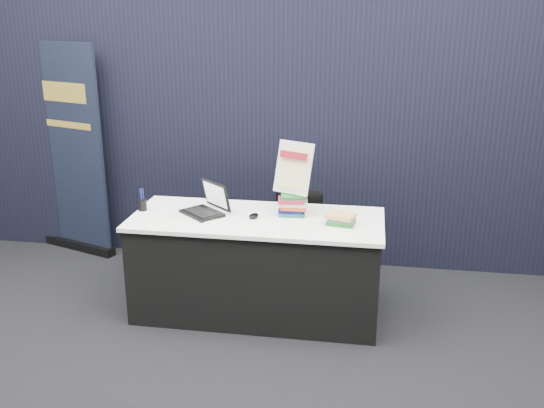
{
  "coord_description": "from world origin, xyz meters",
  "views": [
    {
      "loc": [
        0.77,
        -3.45,
        2.19
      ],
      "look_at": [
        0.11,
        0.55,
        0.86
      ],
      "focal_mm": 40.0,
      "sensor_mm": 36.0,
      "label": 1
    }
  ],
  "objects_px": {
    "laptop": "(203,206)",
    "pullup_banner": "(71,162)",
    "book_stack_tall": "(293,205)",
    "stacking_chair": "(297,238)",
    "display_table": "(257,265)",
    "book_stack_short": "(342,219)",
    "info_sign": "(294,169)"
  },
  "relations": [
    {
      "from": "display_table",
      "to": "book_stack_tall",
      "type": "relative_size",
      "value": 8.98
    },
    {
      "from": "laptop",
      "to": "pullup_banner",
      "type": "relative_size",
      "value": 0.21
    },
    {
      "from": "laptop",
      "to": "info_sign",
      "type": "distance_m",
      "value": 0.71
    },
    {
      "from": "book_stack_short",
      "to": "info_sign",
      "type": "bearing_deg",
      "value": 153.71
    },
    {
      "from": "book_stack_short",
      "to": "pullup_banner",
      "type": "distance_m",
      "value": 2.68
    },
    {
      "from": "laptop",
      "to": "book_stack_short",
      "type": "height_order",
      "value": "laptop"
    },
    {
      "from": "info_sign",
      "to": "pullup_banner",
      "type": "xyz_separation_m",
      "value": [
        -2.13,
        0.82,
        -0.25
      ]
    },
    {
      "from": "pullup_banner",
      "to": "stacking_chair",
      "type": "height_order",
      "value": "pullup_banner"
    },
    {
      "from": "display_table",
      "to": "book_stack_tall",
      "type": "height_order",
      "value": "book_stack_tall"
    },
    {
      "from": "info_sign",
      "to": "stacking_chair",
      "type": "xyz_separation_m",
      "value": [
        -0.0,
        0.27,
        -0.63
      ]
    },
    {
      "from": "laptop",
      "to": "stacking_chair",
      "type": "relative_size",
      "value": 0.49
    },
    {
      "from": "book_stack_short",
      "to": "book_stack_tall",
      "type": "bearing_deg",
      "value": 157.71
    },
    {
      "from": "book_stack_short",
      "to": "pullup_banner",
      "type": "bearing_deg",
      "value": 158.21
    },
    {
      "from": "laptop",
      "to": "pullup_banner",
      "type": "distance_m",
      "value": 1.74
    },
    {
      "from": "laptop",
      "to": "book_stack_tall",
      "type": "bearing_deg",
      "value": 46.96
    },
    {
      "from": "book_stack_tall",
      "to": "stacking_chair",
      "type": "bearing_deg",
      "value": 90.73
    },
    {
      "from": "book_stack_tall",
      "to": "book_stack_short",
      "type": "height_order",
      "value": "book_stack_tall"
    },
    {
      "from": "laptop",
      "to": "stacking_chair",
      "type": "xyz_separation_m",
      "value": [
        0.64,
        0.37,
        -0.35
      ]
    },
    {
      "from": "book_stack_tall",
      "to": "info_sign",
      "type": "distance_m",
      "value": 0.26
    },
    {
      "from": "book_stack_tall",
      "to": "book_stack_short",
      "type": "bearing_deg",
      "value": -22.29
    },
    {
      "from": "laptop",
      "to": "book_stack_short",
      "type": "distance_m",
      "value": 1.01
    },
    {
      "from": "book_stack_tall",
      "to": "stacking_chair",
      "type": "height_order",
      "value": "book_stack_tall"
    },
    {
      "from": "book_stack_tall",
      "to": "display_table",
      "type": "bearing_deg",
      "value": -157.84
    },
    {
      "from": "display_table",
      "to": "info_sign",
      "type": "height_order",
      "value": "info_sign"
    },
    {
      "from": "display_table",
      "to": "book_stack_short",
      "type": "relative_size",
      "value": 8.53
    },
    {
      "from": "laptop",
      "to": "book_stack_tall",
      "type": "xyz_separation_m",
      "value": [
        0.65,
        0.07,
        0.02
      ]
    },
    {
      "from": "pullup_banner",
      "to": "stacking_chair",
      "type": "distance_m",
      "value": 2.23
    },
    {
      "from": "display_table",
      "to": "laptop",
      "type": "bearing_deg",
      "value": 175.31
    },
    {
      "from": "book_stack_short",
      "to": "info_sign",
      "type": "relative_size",
      "value": 0.55
    },
    {
      "from": "book_stack_tall",
      "to": "info_sign",
      "type": "height_order",
      "value": "info_sign"
    },
    {
      "from": "laptop",
      "to": "pullup_banner",
      "type": "height_order",
      "value": "pullup_banner"
    },
    {
      "from": "laptop",
      "to": "book_stack_short",
      "type": "xyz_separation_m",
      "value": [
        1.01,
        -0.08,
        -0.02
      ]
    }
  ]
}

